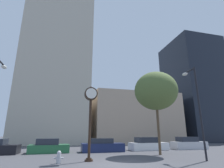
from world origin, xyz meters
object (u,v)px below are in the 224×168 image
Objects in this scene: car_silver at (188,144)px; fire_hydrant_far at (59,157)px; street_lamp_right at (195,97)px; street_clock at (91,106)px; car_green at (49,147)px; car_white at (148,145)px; bare_tree at (156,91)px; car_navy at (102,146)px.

fire_hydrant_far is at bearing -153.41° from car_silver.
street_clock is at bearing 169.04° from street_lamp_right.
street_clock is 7.78m from car_green.
car_green is at bearing -177.53° from car_silver.
bare_tree is (-0.92, -4.39, 5.29)m from car_white.
car_green is 0.89× the size of car_navy.
car_navy is 0.63× the size of street_lamp_right.
street_clock reaches higher than car_green.
bare_tree is at bearing -40.76° from car_navy.
bare_tree is (6.69, 2.17, 2.09)m from street_clock.
street_clock is 7.14m from car_navy.
car_silver is 16.51m from fire_hydrant_far.
bare_tree is (4.57, -3.83, 5.32)m from car_navy.
car_white reaches higher than car_navy.
car_silver is (5.38, -0.04, 0.01)m from car_white.
bare_tree reaches higher than street_lamp_right.
car_navy is 5.67× the size of fire_hydrant_far.
car_navy is at bearing -177.30° from car_white.
street_clock is 14.87m from car_silver.
car_navy is at bearing 139.98° from bare_tree.
street_clock is at bearing -110.19° from car_navy.
car_silver is (16.20, 0.22, 0.04)m from car_green.
car_white reaches higher than fire_hydrant_far.
car_green is 6.84m from fire_hydrant_far.
street_clock is at bearing -151.65° from car_silver.
street_clock is 10.54m from car_white.
fire_hydrant_far is at bearing -123.33° from car_navy.
car_silver reaches higher than fire_hydrant_far.
car_silver is at bearing 26.66° from street_clock.
car_green is at bearing 157.40° from bare_tree.
street_clock reaches higher than fire_hydrant_far.
car_green is 0.94× the size of car_silver.
bare_tree reaches higher than fire_hydrant_far.
car_white is at bearing 36.07° from fire_hydrant_far.
car_white is at bearing 92.86° from street_lamp_right.
car_green is 5.03× the size of fire_hydrant_far.
bare_tree is (8.68, 2.61, 5.50)m from fire_hydrant_far.
car_navy is 10.39m from street_lamp_right.
street_clock is 6.91× the size of fire_hydrant_far.
fire_hydrant_far is (1.22, -6.73, -0.18)m from car_green.
street_lamp_right is at bearing -52.80° from car_navy.
car_silver is 9.30m from bare_tree.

